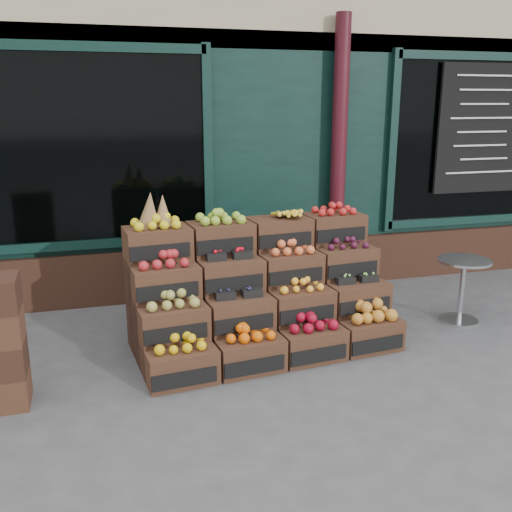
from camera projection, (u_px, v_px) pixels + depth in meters
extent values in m
plane|color=#4B4B4D|center=(300.00, 369.00, 4.93)|extent=(60.00, 60.00, 0.00)
cube|color=black|center=(191.00, 91.00, 9.13)|extent=(12.00, 6.00, 4.80)
cube|color=black|center=(236.00, 167.00, 6.63)|extent=(12.00, 0.12, 3.00)
cube|color=#321C14|center=(238.00, 268.00, 6.88)|extent=(12.00, 0.18, 0.60)
cube|color=black|center=(92.00, 149.00, 6.07)|extent=(2.40, 0.06, 2.00)
cube|color=black|center=(478.00, 141.00, 7.34)|extent=(2.40, 0.06, 2.00)
cylinder|color=#3F0E17|center=(338.00, 158.00, 6.73)|extent=(0.18, 0.18, 3.20)
cube|color=black|center=(483.00, 129.00, 7.23)|extent=(1.30, 0.04, 1.60)
cube|color=#43281A|center=(181.00, 364.00, 4.71)|extent=(0.61, 0.45, 0.29)
cube|color=black|center=(187.00, 379.00, 4.52)|extent=(0.53, 0.07, 0.13)
cube|color=gold|center=(180.00, 343.00, 4.66)|extent=(0.49, 0.35, 0.09)
cube|color=#43281A|center=(248.00, 353.00, 4.92)|extent=(0.61, 0.45, 0.29)
cube|color=black|center=(257.00, 366.00, 4.73)|extent=(0.53, 0.07, 0.13)
cube|color=#DD5607|center=(248.00, 332.00, 4.86)|extent=(0.49, 0.35, 0.10)
cube|color=#43281A|center=(310.00, 343.00, 5.13)|extent=(0.61, 0.45, 0.29)
cube|color=black|center=(321.00, 355.00, 4.94)|extent=(0.53, 0.07, 0.13)
cube|color=maroon|center=(311.00, 322.00, 5.07)|extent=(0.49, 0.35, 0.11)
cube|color=#43281A|center=(367.00, 333.00, 5.34)|extent=(0.61, 0.45, 0.29)
cube|color=black|center=(380.00, 345.00, 5.15)|extent=(0.53, 0.07, 0.13)
cube|color=#B77124|center=(369.00, 312.00, 5.28)|extent=(0.49, 0.35, 0.13)
cube|color=#43281A|center=(172.00, 322.00, 4.85)|extent=(0.61, 0.45, 0.29)
cube|color=black|center=(179.00, 334.00, 4.67)|extent=(0.53, 0.07, 0.13)
cube|color=#9C9442|center=(172.00, 300.00, 4.80)|extent=(0.49, 0.35, 0.10)
cube|color=#43281A|center=(238.00, 312.00, 5.06)|extent=(0.61, 0.45, 0.29)
cube|color=black|center=(247.00, 324.00, 4.88)|extent=(0.53, 0.07, 0.13)
cube|color=#222045|center=(238.00, 295.00, 5.02)|extent=(0.49, 0.35, 0.03)
cube|color=#43281A|center=(299.00, 304.00, 5.27)|extent=(0.61, 0.45, 0.29)
cube|color=black|center=(309.00, 315.00, 5.09)|extent=(0.53, 0.07, 0.13)
cube|color=#FFA927|center=(300.00, 285.00, 5.22)|extent=(0.49, 0.35, 0.08)
cube|color=#43281A|center=(355.00, 296.00, 5.48)|extent=(0.61, 0.45, 0.29)
cube|color=black|center=(367.00, 306.00, 5.30)|extent=(0.53, 0.07, 0.13)
cube|color=#78B24E|center=(356.00, 280.00, 5.44)|extent=(0.49, 0.35, 0.03)
cube|color=#43281A|center=(165.00, 281.00, 4.99)|extent=(0.61, 0.45, 0.29)
cube|color=black|center=(170.00, 292.00, 4.81)|extent=(0.53, 0.07, 0.13)
cube|color=#AB2126|center=(164.00, 260.00, 4.94)|extent=(0.49, 0.35, 0.10)
cube|color=#43281A|center=(229.00, 274.00, 5.20)|extent=(0.61, 0.45, 0.29)
cube|color=black|center=(237.00, 284.00, 5.02)|extent=(0.53, 0.07, 0.13)
cube|color=red|center=(229.00, 257.00, 5.16)|extent=(0.49, 0.35, 0.04)
cube|color=#43281A|center=(289.00, 267.00, 5.41)|extent=(0.61, 0.45, 0.29)
cube|color=black|center=(298.00, 276.00, 5.23)|extent=(0.53, 0.07, 0.13)
cube|color=orange|center=(289.00, 248.00, 5.36)|extent=(0.49, 0.35, 0.09)
cube|color=#43281A|center=(344.00, 261.00, 5.62)|extent=(0.61, 0.45, 0.29)
cube|color=black|center=(355.00, 270.00, 5.44)|extent=(0.53, 0.07, 0.13)
cube|color=#3F1027|center=(345.00, 243.00, 5.57)|extent=(0.49, 0.35, 0.07)
cube|color=#43281A|center=(157.00, 243.00, 5.13)|extent=(0.61, 0.45, 0.29)
cube|color=black|center=(163.00, 252.00, 4.95)|extent=(0.53, 0.07, 0.13)
cube|color=gold|center=(156.00, 222.00, 5.08)|extent=(0.49, 0.35, 0.10)
cube|color=#43281A|center=(220.00, 238.00, 5.35)|extent=(0.61, 0.45, 0.29)
cube|color=black|center=(228.00, 246.00, 5.16)|extent=(0.53, 0.07, 0.13)
cube|color=#8CB430|center=(220.00, 218.00, 5.29)|extent=(0.49, 0.35, 0.10)
cube|color=#43281A|center=(279.00, 232.00, 5.56)|extent=(0.61, 0.45, 0.29)
cube|color=black|center=(288.00, 240.00, 5.37)|extent=(0.53, 0.07, 0.13)
cube|color=gold|center=(279.00, 214.00, 5.51)|extent=(0.49, 0.35, 0.09)
cube|color=#43281A|center=(333.00, 228.00, 5.77)|extent=(0.61, 0.45, 0.29)
cube|color=black|center=(343.00, 235.00, 5.58)|extent=(0.53, 0.07, 0.13)
cube|color=red|center=(334.00, 210.00, 5.72)|extent=(0.49, 0.35, 0.09)
cube|color=#321C14|center=(269.00, 337.00, 5.24)|extent=(2.40, 0.62, 0.29)
cube|color=#321C14|center=(259.00, 314.00, 5.42)|extent=(2.40, 0.62, 0.58)
cube|color=#321C14|center=(250.00, 292.00, 5.60)|extent=(2.40, 0.62, 0.86)
cone|color=olive|center=(150.00, 210.00, 5.04)|extent=(0.20, 0.20, 0.33)
cone|color=olive|center=(163.00, 211.00, 5.12)|extent=(0.18, 0.18, 0.29)
cylinder|color=#B1B3B8|center=(459.00, 320.00, 6.01)|extent=(0.40, 0.40, 0.03)
cylinder|color=#B1B3B8|center=(462.00, 291.00, 5.92)|extent=(0.05, 0.05, 0.65)
cylinder|color=#B1B3B8|center=(465.00, 261.00, 5.83)|extent=(0.54, 0.54, 0.03)
imported|color=#154C21|center=(78.00, 200.00, 6.82)|extent=(0.90, 0.69, 2.20)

